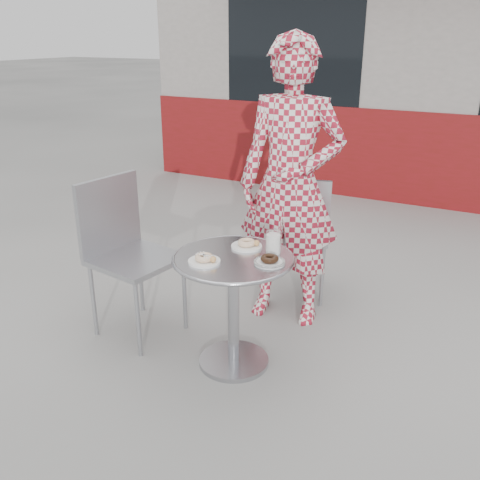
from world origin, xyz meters
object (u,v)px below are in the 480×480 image
at_px(chair_left, 137,288).
at_px(plate_near, 205,259).
at_px(seated_person, 291,185).
at_px(plate_far, 247,244).
at_px(bistro_table, 233,284).
at_px(chair_far, 297,258).
at_px(plate_checker, 270,261).
at_px(milk_cup, 273,243).

height_order(chair_left, plate_near, chair_left).
xyz_separation_m(seated_person, plate_far, (-0.04, -0.52, -0.22)).
bearing_deg(plate_near, seated_person, 80.38).
relative_size(chair_left, plate_near, 5.76).
bearing_deg(chair_left, bistro_table, -84.25).
bearing_deg(plate_far, bistro_table, -91.42).
xyz_separation_m(chair_far, seated_person, (0.06, -0.31, 0.62)).
relative_size(chair_left, seated_person, 0.54).
xyz_separation_m(chair_far, plate_far, (0.02, -0.83, 0.40)).
bearing_deg(bistro_table, chair_far, 90.99).
relative_size(bistro_table, seated_person, 0.37).
relative_size(plate_near, plate_checker, 1.03).
height_order(bistro_table, seated_person, seated_person).
relative_size(bistro_table, chair_far, 0.74).
bearing_deg(plate_checker, milk_cup, 106.34).
relative_size(plate_far, plate_near, 1.01).
xyz_separation_m(chair_far, chair_left, (-0.68, -0.94, 0.02)).
bearing_deg(plate_near, plate_far, 70.84).
bearing_deg(seated_person, plate_far, -100.83).
height_order(bistro_table, plate_far, plate_far).
relative_size(bistro_table, plate_near, 3.95).
height_order(seated_person, plate_checker, seated_person).
height_order(plate_near, milk_cup, milk_cup).
relative_size(plate_far, milk_cup, 1.31).
height_order(plate_far, plate_checker, plate_far).
height_order(bistro_table, chair_left, chair_left).
xyz_separation_m(plate_far, milk_cup, (0.16, -0.01, 0.04)).
xyz_separation_m(plate_far, plate_near, (-0.10, -0.29, 0.00)).
bearing_deg(plate_far, seated_person, 85.94).
bearing_deg(plate_near, bistro_table, 54.15).
relative_size(seated_person, plate_far, 10.51).
xyz_separation_m(seated_person, plate_near, (-0.14, -0.80, -0.21)).
bearing_deg(seated_person, chair_far, 93.62).
xyz_separation_m(plate_near, plate_checker, (0.30, 0.14, -0.00)).
distance_m(chair_far, milk_cup, 0.97).
xyz_separation_m(plate_far, plate_checker, (0.20, -0.14, -0.00)).
xyz_separation_m(plate_near, milk_cup, (0.26, 0.27, 0.04)).
relative_size(bistro_table, plate_checker, 4.06).
bearing_deg(seated_person, milk_cup, -83.40).
bearing_deg(plate_far, milk_cup, -5.03).
distance_m(seated_person, plate_checker, 0.71).
bearing_deg(chair_far, chair_left, 37.13).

